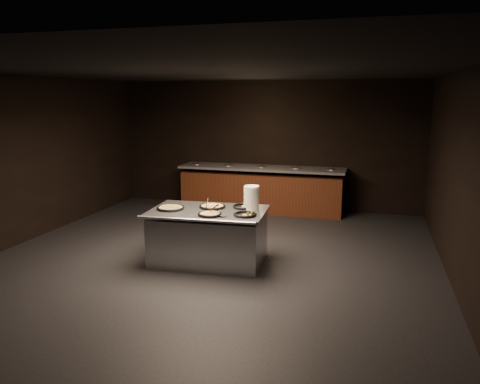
{
  "coord_description": "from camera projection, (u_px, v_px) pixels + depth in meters",
  "views": [
    {
      "loc": [
        2.38,
        -6.49,
        2.51
      ],
      "look_at": [
        0.43,
        0.3,
        1.09
      ],
      "focal_mm": 35.0,
      "sensor_mm": 36.0,
      "label": 1
    }
  ],
  "objects": [
    {
      "name": "room",
      "position": [
        207.0,
        170.0,
        6.97
      ],
      "size": [
        7.02,
        8.02,
        2.92
      ],
      "color": "black",
      "rests_on": "ground"
    },
    {
      "name": "server_right",
      "position": [
        216.0,
        210.0,
        6.79
      ],
      "size": [
        0.32,
        0.22,
        0.17
      ],
      "rotation": [
        0.0,
        0.0,
        -0.49
      ],
      "color": "silver",
      "rests_on": "serving_counter"
    },
    {
      "name": "pan_cheese_whole",
      "position": [
        212.0,
        206.0,
        7.28
      ],
      "size": [
        0.41,
        0.41,
        0.04
      ],
      "rotation": [
        0.0,
        0.0,
        0.05
      ],
      "color": "black",
      "rests_on": "serving_counter"
    },
    {
      "name": "pan_veggie_whole",
      "position": [
        171.0,
        208.0,
        7.18
      ],
      "size": [
        0.42,
        0.42,
        0.04
      ],
      "rotation": [
        0.0,
        0.0,
        0.05
      ],
      "color": "black",
      "rests_on": "serving_counter"
    },
    {
      "name": "pan_veggie_slices",
      "position": [
        245.0,
        214.0,
        6.78
      ],
      "size": [
        0.34,
        0.34,
        0.04
      ],
      "rotation": [
        0.0,
        0.0,
        -0.88
      ],
      "color": "black",
      "rests_on": "serving_counter"
    },
    {
      "name": "salad_bar",
      "position": [
        261.0,
        192.0,
        10.52
      ],
      "size": [
        3.7,
        0.83,
        1.18
      ],
      "color": "#553014",
      "rests_on": "ground"
    },
    {
      "name": "pan_cheese_slices_b",
      "position": [
        210.0,
        214.0,
        6.79
      ],
      "size": [
        0.36,
        0.36,
        0.04
      ],
      "rotation": [
        0.0,
        0.0,
        2.61
      ],
      "color": "black",
      "rests_on": "serving_counter"
    },
    {
      "name": "pan_cheese_slices_a",
      "position": [
        245.0,
        206.0,
        7.28
      ],
      "size": [
        0.38,
        0.38,
        0.04
      ],
      "rotation": [
        0.0,
        0.0,
        0.74
      ],
      "color": "black",
      "rests_on": "serving_counter"
    },
    {
      "name": "serving_counter",
      "position": [
        209.0,
        237.0,
        7.21
      ],
      "size": [
        1.82,
        1.23,
        0.84
      ],
      "rotation": [
        0.0,
        0.0,
        0.07
      ],
      "color": "silver",
      "rests_on": "ground"
    },
    {
      "name": "plate_stack",
      "position": [
        251.0,
        198.0,
        7.15
      ],
      "size": [
        0.23,
        0.23,
        0.36
      ],
      "primitive_type": "cylinder",
      "color": "white",
      "rests_on": "serving_counter"
    },
    {
      "name": "server_left",
      "position": [
        207.0,
        204.0,
        7.21
      ],
      "size": [
        0.12,
        0.3,
        0.15
      ],
      "rotation": [
        0.0,
        0.0,
        1.83
      ],
      "color": "silver",
      "rests_on": "serving_counter"
    }
  ]
}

